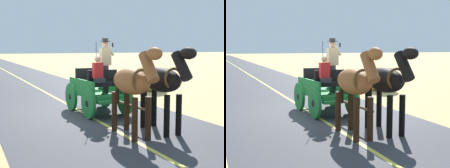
# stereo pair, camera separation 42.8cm
# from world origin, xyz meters

# --- Properties ---
(ground_plane) EXTENTS (200.00, 200.00, 0.00)m
(ground_plane) POSITION_xyz_m (0.00, 0.00, 0.00)
(ground_plane) COLOR tan
(road_surface) EXTENTS (5.83, 160.00, 0.01)m
(road_surface) POSITION_xyz_m (0.00, 0.00, 0.00)
(road_surface) COLOR #38383D
(road_surface) RESTS_ON ground
(road_centre_stripe) EXTENTS (0.12, 160.00, 0.00)m
(road_centre_stripe) POSITION_xyz_m (0.00, 0.00, 0.01)
(road_centre_stripe) COLOR #DBCC4C
(road_centre_stripe) RESTS_ON road_surface
(horse_drawn_carriage) EXTENTS (1.50, 4.51, 2.50)m
(horse_drawn_carriage) POSITION_xyz_m (-0.48, 0.41, 0.82)
(horse_drawn_carriage) COLOR #1E7233
(horse_drawn_carriage) RESTS_ON ground
(horse_near_side) EXTENTS (0.61, 2.13, 2.21)m
(horse_near_side) POSITION_xyz_m (-1.05, 3.41, 1.32)
(horse_near_side) COLOR black
(horse_near_side) RESTS_ON ground
(horse_off_side) EXTENTS (0.57, 2.13, 2.21)m
(horse_off_side) POSITION_xyz_m (-0.14, 3.45, 1.32)
(horse_off_side) COLOR brown
(horse_off_side) RESTS_ON ground
(hay_bale) EXTENTS (1.47, 1.40, 1.20)m
(hay_bale) POSITION_xyz_m (-4.95, -3.67, 0.60)
(hay_bale) COLOR gold
(hay_bale) RESTS_ON ground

